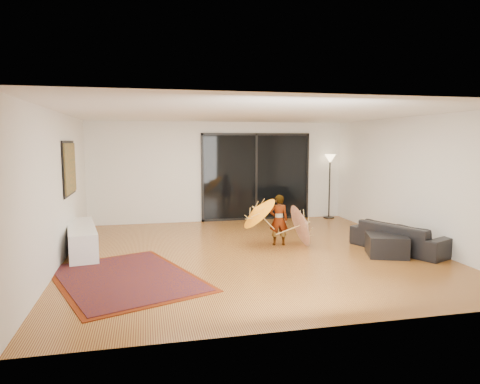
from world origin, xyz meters
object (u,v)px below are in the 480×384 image
object	(u,v)px
sofa	(400,237)
child	(279,220)
media_console	(82,239)
ottoman	(387,245)

from	to	relation	value
sofa	child	world-z (taller)	child
sofa	media_console	bearing A→B (deg)	55.20
child	media_console	bearing A→B (deg)	5.92
sofa	ottoman	bearing A→B (deg)	97.49
ottoman	sofa	bearing A→B (deg)	31.65
ottoman	child	size ratio (longest dim) A/B	0.66
ottoman	child	distance (m)	2.19
media_console	ottoman	xyz separation A→B (m)	(5.72, -1.46, -0.07)
ottoman	child	world-z (taller)	child
sofa	child	distance (m)	2.45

